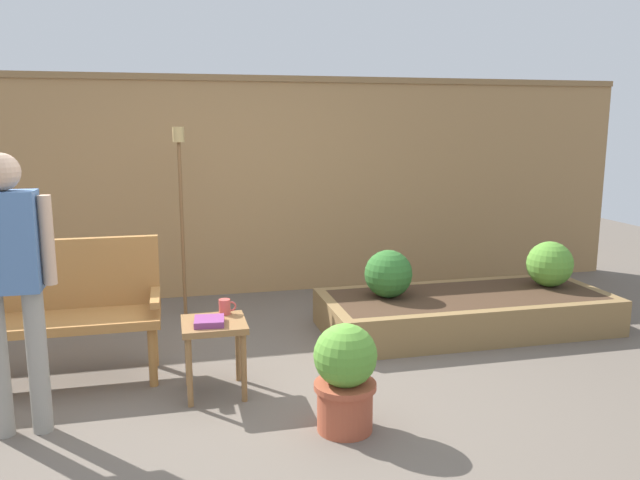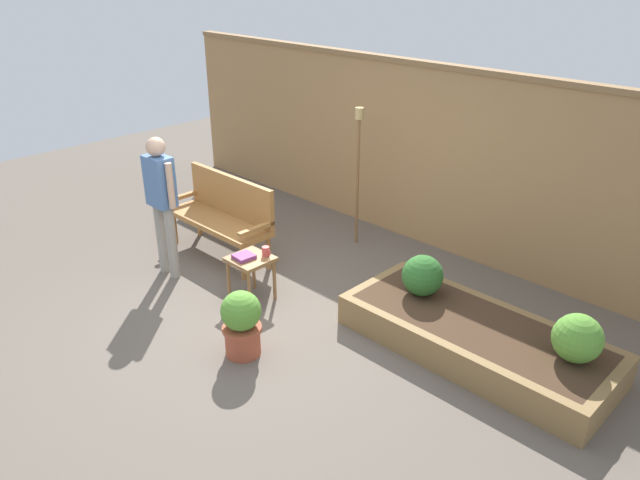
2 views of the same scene
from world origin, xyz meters
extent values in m
plane|color=#60564C|center=(0.00, 0.00, 0.00)|extent=(14.00, 14.00, 0.00)
cube|color=#A37A4C|center=(0.00, 2.60, 1.05)|extent=(8.40, 0.10, 2.10)
cube|color=olive|center=(0.00, 2.60, 2.13)|extent=(8.40, 0.14, 0.06)
cylinder|color=#A87038|center=(-0.77, 0.77, 0.20)|extent=(0.06, 0.06, 0.40)
cylinder|color=#A87038|center=(-0.77, 0.41, 0.20)|extent=(0.06, 0.06, 0.40)
cube|color=#A87038|center=(-1.43, 0.59, 0.43)|extent=(1.44, 0.48, 0.06)
cube|color=#A87038|center=(-1.43, 0.80, 0.70)|extent=(1.44, 0.06, 0.48)
cube|color=#A87038|center=(-0.74, 0.59, 0.56)|extent=(0.06, 0.48, 0.04)
cylinder|color=olive|center=(-0.22, 0.36, 0.22)|extent=(0.04, 0.04, 0.44)
cylinder|color=olive|center=(-0.22, 0.03, 0.22)|extent=(0.04, 0.04, 0.44)
cylinder|color=olive|center=(-0.55, 0.36, 0.22)|extent=(0.04, 0.04, 0.44)
cylinder|color=olive|center=(-0.55, 0.03, 0.22)|extent=(0.04, 0.04, 0.44)
cube|color=olive|center=(-0.38, 0.20, 0.46)|extent=(0.40, 0.40, 0.04)
cylinder|color=#CC4C47|center=(-0.30, 0.33, 0.53)|extent=(0.08, 0.08, 0.10)
torus|color=#CC4C47|center=(-0.26, 0.33, 0.53)|extent=(0.07, 0.01, 0.07)
cube|color=#7F3875|center=(-0.41, 0.14, 0.50)|extent=(0.20, 0.20, 0.04)
cylinder|color=#A84C33|center=(0.29, -0.47, 0.12)|extent=(0.31, 0.31, 0.25)
cylinder|color=#A84C33|center=(0.29, -0.47, 0.26)|extent=(0.35, 0.35, 0.04)
sphere|color=#569333|center=(0.29, -0.47, 0.44)|extent=(0.36, 0.36, 0.36)
cube|color=olive|center=(1.75, 0.53, 0.15)|extent=(2.40, 0.09, 0.30)
cube|color=olive|center=(1.75, 1.44, 0.15)|extent=(2.40, 0.09, 0.30)
cube|color=olive|center=(0.60, 0.99, 0.15)|extent=(0.09, 0.82, 0.30)
cube|color=olive|center=(2.91, 0.99, 0.15)|extent=(0.09, 0.82, 0.30)
cube|color=#422D1E|center=(1.75, 0.99, 0.15)|extent=(2.22, 0.82, 0.30)
cylinder|color=brown|center=(1.09, 1.07, 0.33)|extent=(0.04, 0.04, 0.06)
sphere|color=#2D6628|center=(1.09, 1.07, 0.50)|extent=(0.39, 0.39, 0.39)
cylinder|color=brown|center=(2.58, 1.07, 0.33)|extent=(0.04, 0.04, 0.06)
sphere|color=#569333|center=(2.58, 1.07, 0.50)|extent=(0.40, 0.40, 0.40)
cylinder|color=brown|center=(-0.52, 1.98, 0.77)|extent=(0.03, 0.03, 1.54)
cylinder|color=tan|center=(-0.52, 1.98, 1.61)|extent=(0.10, 0.10, 0.13)
cylinder|color=gray|center=(-1.37, -0.09, 0.41)|extent=(0.11, 0.11, 0.82)
cube|color=#4C70A3|center=(-1.47, -0.09, 1.09)|extent=(0.32, 0.20, 0.54)
cylinder|color=tan|center=(-1.27, -0.09, 1.09)|extent=(0.07, 0.07, 0.49)
sphere|color=tan|center=(-1.47, -0.09, 1.46)|extent=(0.20, 0.20, 0.20)
camera|label=1|loc=(-0.62, -3.65, 1.71)|focal=35.28mm
camera|label=2|loc=(3.94, -3.22, 3.25)|focal=34.34mm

